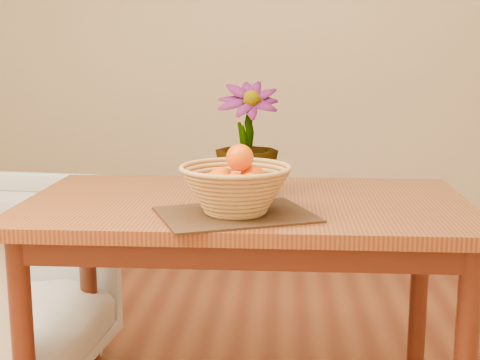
{
  "coord_description": "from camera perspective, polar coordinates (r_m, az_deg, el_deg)",
  "views": [
    {
      "loc": [
        0.12,
        -1.76,
        1.21
      ],
      "look_at": [
        -0.01,
        0.1,
        0.85
      ],
      "focal_mm": 50.0,
      "sensor_mm": 36.0,
      "label": 1
    }
  ],
  "objects": [
    {
      "name": "table",
      "position": [
        2.13,
        0.54,
        -4.01
      ],
      "size": [
        1.4,
        0.8,
        0.75
      ],
      "color": "brown",
      "rests_on": "floor"
    },
    {
      "name": "orange_pile",
      "position": [
        1.89,
        -0.32,
        0.25
      ],
      "size": [
        0.17,
        0.17,
        0.14
      ],
      "rotation": [
        0.0,
        0.0,
        0.16
      ],
      "color": "#E85803",
      "rests_on": "wicker_basket"
    },
    {
      "name": "wicker_basket",
      "position": [
        1.9,
        -0.39,
        -0.96
      ],
      "size": [
        0.32,
        0.32,
        0.13
      ],
      "color": "tan",
      "rests_on": "placemat"
    },
    {
      "name": "potted_plant",
      "position": [
        2.16,
        0.58,
        3.52
      ],
      "size": [
        0.22,
        0.22,
        0.37
      ],
      "primitive_type": "imported",
      "rotation": [
        0.0,
        0.0,
        0.09
      ],
      "color": "#204B15",
      "rests_on": "table"
    },
    {
      "name": "wall_back",
      "position": [
        4.01,
        2.19,
        12.83
      ],
      "size": [
        4.0,
        0.02,
        2.7
      ],
      "primitive_type": "cube",
      "color": "beige",
      "rests_on": "floor"
    },
    {
      "name": "placemat",
      "position": [
        1.91,
        -0.39,
        -2.95
      ],
      "size": [
        0.51,
        0.45,
        0.01
      ],
      "primitive_type": "cube",
      "rotation": [
        0.0,
        0.0,
        0.38
      ],
      "color": "#3E2816",
      "rests_on": "table"
    }
  ]
}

